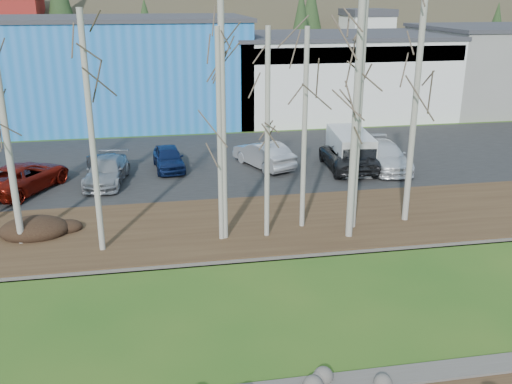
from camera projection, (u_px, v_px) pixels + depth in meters
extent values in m
cube|color=#382616|center=(239.00, 225.00, 25.81)|extent=(80.00, 7.00, 0.15)
cube|color=black|center=(214.00, 162.00, 35.57)|extent=(80.00, 14.00, 0.14)
cube|color=#1A66B4|center=(120.00, 72.00, 46.28)|extent=(20.00, 12.00, 8.00)
cube|color=#333338|center=(116.00, 18.00, 44.91)|extent=(20.40, 12.24, 0.30)
cube|color=silver|center=(333.00, 76.00, 49.53)|extent=(18.00, 12.00, 6.50)
cube|color=#333338|center=(335.00, 35.00, 48.41)|extent=(18.36, 12.24, 0.30)
cube|color=navy|center=(358.00, 55.00, 43.27)|extent=(17.64, 0.20, 1.20)
cube|color=gray|center=(501.00, 69.00, 52.12)|extent=(14.00, 12.00, 7.00)
cube|color=#333338|center=(507.00, 27.00, 50.91)|extent=(14.28, 12.24, 0.30)
ellipsoid|color=black|center=(34.00, 228.00, 24.58)|extent=(2.91, 2.05, 0.57)
cylinder|color=#B0AC9E|center=(6.00, 133.00, 22.35)|extent=(0.28, 0.28, 9.37)
cylinder|color=#B0AC9E|center=(92.00, 137.00, 21.70)|extent=(0.24, 0.24, 9.41)
cylinder|color=#B0AC9E|center=(223.00, 121.00, 22.72)|extent=(0.25, 0.25, 10.07)
cylinder|color=#B0AC9E|center=(304.00, 132.00, 24.19)|extent=(0.21, 0.21, 8.63)
cylinder|color=#B0AC9E|center=(267.00, 137.00, 23.18)|extent=(0.21, 0.21, 8.71)
cylinder|color=#B0AC9E|center=(358.00, 118.00, 23.91)|extent=(0.31, 0.31, 9.84)
cylinder|color=#B0AC9E|center=(355.00, 119.00, 22.86)|extent=(0.29, 0.29, 10.18)
cylinder|color=#B0AC9E|center=(415.00, 108.00, 24.61)|extent=(0.27, 0.27, 10.35)
cylinder|color=#B0AC9E|center=(220.00, 139.00, 22.85)|extent=(0.21, 0.21, 8.71)
imported|color=black|center=(103.00, 165.00, 32.25)|extent=(2.27, 4.30, 1.35)
imported|color=maroon|center=(23.00, 177.00, 29.90)|extent=(4.79, 6.06, 1.53)
imported|color=gray|center=(107.00, 171.00, 31.14)|extent=(2.58, 5.00, 1.39)
imported|color=#0F1C46|center=(169.00, 158.00, 33.61)|extent=(1.95, 4.17, 1.38)
imported|color=#B6B6B8|center=(264.00, 154.00, 34.03)|extent=(3.29, 4.98, 1.55)
imported|color=black|center=(347.00, 156.00, 33.70)|extent=(2.88, 5.68, 1.54)
imported|color=silver|center=(384.00, 156.00, 33.76)|extent=(2.47, 5.46, 1.55)
cube|color=silver|center=(350.00, 149.00, 34.04)|extent=(2.54, 5.02, 2.11)
cube|color=black|center=(357.00, 158.00, 32.24)|extent=(2.01, 1.21, 1.31)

